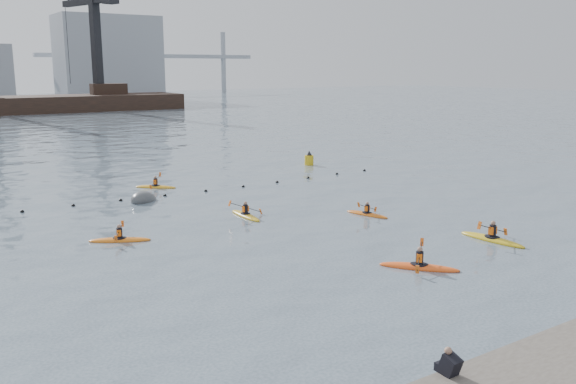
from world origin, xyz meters
name	(u,v)px	position (x,y,z in m)	size (l,w,h in m)	color
ground	(432,288)	(0.00, 0.00, 0.00)	(400.00, 400.00, 0.00)	#3E505A
float_line	(185,193)	(-0.50, 22.53, 0.03)	(33.24, 0.73, 0.24)	black
kayaker_0	(419,266)	(1.33, 2.00, 0.11)	(2.77, 3.11, 1.20)	#F05116
kayaker_1	(492,239)	(7.54, 3.06, 0.11)	(2.52, 3.71, 1.32)	gold
kayaker_2	(120,239)	(-8.13, 13.38, 0.09)	(3.01, 2.00, 0.99)	orange
kayaker_3	(246,215)	(-0.29, 14.37, 0.10)	(2.20, 3.20, 1.20)	gold
kayaker_4	(367,214)	(5.87, 10.68, 0.09)	(1.92, 2.90, 1.05)	#D25F13
kayaker_5	(156,186)	(-1.41, 25.55, 0.09)	(2.68, 2.50, 1.09)	gold
mooring_buoy	(144,201)	(-3.70, 21.86, 0.00)	(2.49, 1.47, 1.24)	#3C3E41
nav_buoy	(309,160)	(14.00, 27.98, 0.44)	(0.80, 0.80, 1.46)	gold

